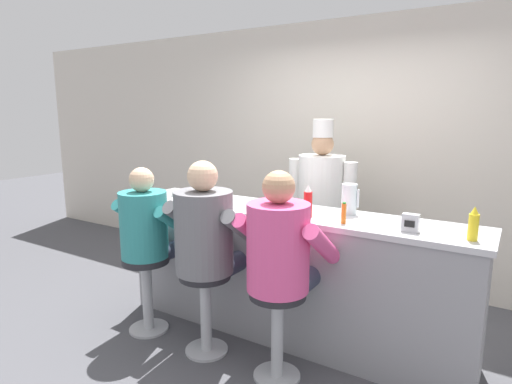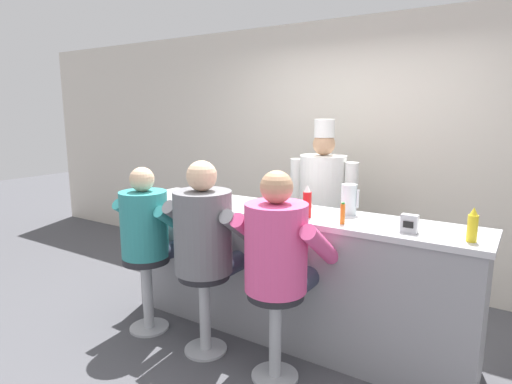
# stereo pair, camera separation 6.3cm
# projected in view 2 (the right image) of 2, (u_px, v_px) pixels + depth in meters

# --- Properties ---
(ground_plane) EXTENTS (20.00, 20.00, 0.00)m
(ground_plane) POSITION_uv_depth(u_px,v_px,m) (269.00, 349.00, 3.25)
(ground_plane) COLOR #4C4C51
(wall_back) EXTENTS (10.00, 0.06, 2.70)m
(wall_back) POSITION_uv_depth(u_px,v_px,m) (357.00, 153.00, 4.44)
(wall_back) COLOR beige
(wall_back) RESTS_ON ground_plane
(diner_counter) EXTENTS (2.85, 0.55, 1.03)m
(diner_counter) POSITION_uv_depth(u_px,v_px,m) (287.00, 273.00, 3.38)
(diner_counter) COLOR gray
(diner_counter) RESTS_ON ground_plane
(ketchup_bottle_red) EXTENTS (0.06, 0.06, 0.24)m
(ketchup_bottle_red) POSITION_uv_depth(u_px,v_px,m) (307.00, 202.00, 3.05)
(ketchup_bottle_red) COLOR red
(ketchup_bottle_red) RESTS_ON diner_counter
(mustard_bottle_yellow) EXTENTS (0.06, 0.06, 0.21)m
(mustard_bottle_yellow) POSITION_uv_depth(u_px,v_px,m) (473.00, 226.00, 2.48)
(mustard_bottle_yellow) COLOR yellow
(mustard_bottle_yellow) RESTS_ON diner_counter
(hot_sauce_bottle_orange) EXTENTS (0.03, 0.03, 0.15)m
(hot_sauce_bottle_orange) POSITION_uv_depth(u_px,v_px,m) (343.00, 214.00, 2.88)
(hot_sauce_bottle_orange) COLOR orange
(hot_sauce_bottle_orange) RESTS_ON diner_counter
(water_pitcher_clear) EXTENTS (0.13, 0.11, 0.23)m
(water_pitcher_clear) POSITION_uv_depth(u_px,v_px,m) (349.00, 199.00, 3.14)
(water_pitcher_clear) COLOR silver
(water_pitcher_clear) RESTS_ON diner_counter
(breakfast_plate) EXTENTS (0.26, 0.26, 0.05)m
(breakfast_plate) POSITION_uv_depth(u_px,v_px,m) (210.00, 198.00, 3.70)
(breakfast_plate) COLOR white
(breakfast_plate) RESTS_ON diner_counter
(cereal_bowl) EXTENTS (0.14, 0.14, 0.05)m
(cereal_bowl) POSITION_uv_depth(u_px,v_px,m) (181.00, 192.00, 3.88)
(cereal_bowl) COLOR white
(cereal_bowl) RESTS_ON diner_counter
(coffee_mug_white) EXTENTS (0.12, 0.08, 0.08)m
(coffee_mug_white) POSITION_uv_depth(u_px,v_px,m) (304.00, 206.00, 3.27)
(coffee_mug_white) COLOR white
(coffee_mug_white) RESTS_ON diner_counter
(coffee_mug_tan) EXTENTS (0.14, 0.09, 0.09)m
(coffee_mug_tan) POSITION_uv_depth(u_px,v_px,m) (274.00, 203.00, 3.33)
(coffee_mug_tan) COLOR beige
(coffee_mug_tan) RESTS_ON diner_counter
(napkin_dispenser_chrome) EXTENTS (0.10, 0.06, 0.12)m
(napkin_dispenser_chrome) POSITION_uv_depth(u_px,v_px,m) (409.00, 224.00, 2.68)
(napkin_dispenser_chrome) COLOR silver
(napkin_dispenser_chrome) RESTS_ON diner_counter
(diner_seated_teal) EXTENTS (0.57, 0.56, 1.35)m
(diner_seated_teal) POSITION_uv_depth(u_px,v_px,m) (147.00, 231.00, 3.42)
(diner_seated_teal) COLOR #B2B5BA
(diner_seated_teal) RESTS_ON ground_plane
(diner_seated_grey) EXTENTS (0.64, 0.63, 1.44)m
(diner_seated_grey) POSITION_uv_depth(u_px,v_px,m) (206.00, 237.00, 3.09)
(diner_seated_grey) COLOR #B2B5BA
(diner_seated_grey) RESTS_ON ground_plane
(diner_seated_pink) EXTENTS (0.62, 0.61, 1.42)m
(diner_seated_pink) POSITION_uv_depth(u_px,v_px,m) (279.00, 254.00, 2.77)
(diner_seated_pink) COLOR #B2B5BA
(diner_seated_pink) RESTS_ON ground_plane
(cook_in_whites_near) EXTENTS (0.67, 0.43, 1.71)m
(cook_in_whites_near) POSITION_uv_depth(u_px,v_px,m) (322.00, 203.00, 3.98)
(cook_in_whites_near) COLOR #232328
(cook_in_whites_near) RESTS_ON ground_plane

